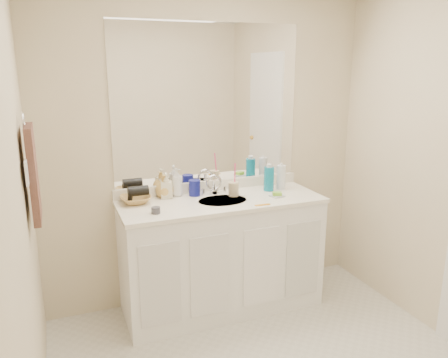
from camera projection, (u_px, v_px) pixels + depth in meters
The scene contains 25 objects.
wall_back at pixel (209, 151), 3.42m from camera, with size 2.60×0.02×2.40m, color beige.
wall_left at pixel (16, 228), 1.78m from camera, with size 0.02×2.60×2.40m, color beige.
vanity_cabinet at pixel (222, 256), 3.36m from camera, with size 1.50×0.55×0.85m, color white.
countertop at pixel (222, 201), 3.25m from camera, with size 1.52×0.57×0.03m, color white.
backsplash at pixel (210, 186), 3.47m from camera, with size 1.52×0.03×0.08m, color white.
sink_basin at pixel (223, 202), 3.23m from camera, with size 0.37×0.37×0.02m, color beige.
faucet at pixel (214, 187), 3.38m from camera, with size 0.02×0.02×0.11m, color silver.
mirror at pixel (209, 104), 3.32m from camera, with size 1.48×0.01×1.20m, color white.
blue_mug at pixel (195, 188), 3.34m from camera, with size 0.09×0.09×0.12m, color navy.
tan_cup at pixel (234, 189), 3.33m from camera, with size 0.08×0.08×0.11m, color #C9B78D.
toothbrush at pixel (235, 177), 3.31m from camera, with size 0.01×0.01×0.21m, color #FF437F.
mouthwash_bottle at pixel (269, 179), 3.46m from camera, with size 0.08×0.08×0.19m, color #0C7698.
clear_pump_bottle at pixel (281, 177), 3.51m from camera, with size 0.07×0.07×0.19m, color silver.
soap_dish at pixel (277, 196), 3.32m from camera, with size 0.10×0.08×0.01m, color silver.
green_soap at pixel (277, 194), 3.31m from camera, with size 0.07×0.05×0.02m, color #7ABE2E.
orange_comb at pixel (263, 205), 3.12m from camera, with size 0.12×0.02×0.00m, color orange.
dark_jar at pixel (156, 210), 2.94m from camera, with size 0.06×0.06×0.04m, color #3D3C44.
soap_bottle_white at pixel (177, 182), 3.32m from camera, with size 0.08×0.08×0.22m, color white.
soap_bottle_cream at pixel (166, 185), 3.27m from camera, with size 0.09×0.09×0.19m, color beige.
soap_bottle_yellow at pixel (164, 186), 3.28m from camera, with size 0.13×0.13×0.17m, color #D9AC54.
wicker_basket at pixel (136, 199), 3.16m from camera, with size 0.22×0.22×0.05m, color #AE8446.
hair_dryer at pixel (138, 191), 3.15m from camera, with size 0.07×0.07×0.15m, color black.
towel_ring at pixel (23, 121), 2.40m from camera, with size 0.11×0.11×0.01m, color silver.
hand_towel at pixel (33, 173), 2.49m from camera, with size 0.04×0.32×0.55m, color #3E2721.
switch_plate at pixel (27, 173), 2.29m from camera, with size 0.01×0.09×0.13m, color white.
Camera 1 is at (-1.13, -1.87, 1.84)m, focal length 35.00 mm.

